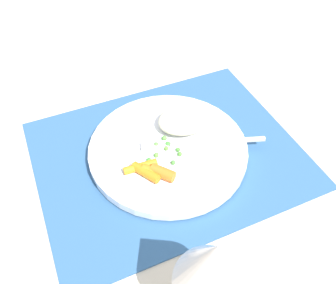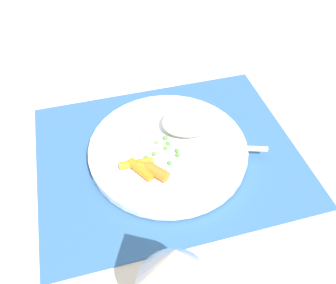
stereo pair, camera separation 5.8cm
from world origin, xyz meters
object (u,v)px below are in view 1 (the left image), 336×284
at_px(plate, 168,149).
at_px(rice_mound, 187,118).
at_px(carrot_portion, 152,171).
at_px(fork, 191,143).
at_px(wine_glass, 213,268).

height_order(plate, rice_mound, rice_mound).
bearing_deg(carrot_portion, fork, -158.94).
distance_m(plate, fork, 0.04).
bearing_deg(fork, rice_mound, -107.47).
bearing_deg(carrot_portion, rice_mound, -141.35).
bearing_deg(carrot_portion, wine_glass, 85.77).
relative_size(plate, wine_glass, 1.55).
xyz_separation_m(plate, carrot_portion, (0.05, 0.04, 0.02)).
relative_size(plate, fork, 1.31).
height_order(carrot_portion, wine_glass, wine_glass).
distance_m(fork, wine_glass, 0.27).
xyz_separation_m(carrot_portion, fork, (-0.08, -0.03, -0.00)).
relative_size(plate, rice_mound, 2.59).
bearing_deg(wine_glass, carrot_portion, -94.23).
distance_m(plate, wine_glass, 0.28).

